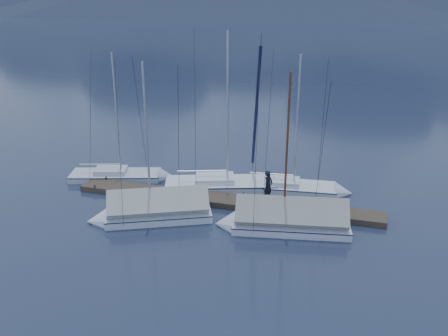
# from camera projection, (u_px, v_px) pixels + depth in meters

# --- Properties ---
(ground) EXTENTS (1000.00, 1000.00, 0.00)m
(ground) POSITION_uv_depth(u_px,v_px,m) (214.00, 218.00, 25.74)
(ground) COLOR #171F34
(ground) RESTS_ON ground
(dock) EXTENTS (18.00, 1.50, 0.54)m
(dock) POSITION_uv_depth(u_px,v_px,m) (224.00, 202.00, 27.50)
(dock) COLOR #382D23
(dock) RESTS_ON ground
(mooring_posts) EXTENTS (15.12, 1.52, 0.35)m
(mooring_posts) POSITION_uv_depth(u_px,v_px,m) (216.00, 197.00, 27.55)
(mooring_posts) COLOR #382D23
(mooring_posts) RESTS_ON ground
(sailboat_open_left) EXTENTS (7.04, 3.76, 8.97)m
(sailboat_open_left) POSITION_uv_depth(u_px,v_px,m) (129.00, 176.00, 31.11)
(sailboat_open_left) COLOR silver
(sailboat_open_left) RESTS_ON ground
(sailboat_open_mid) EXTENTS (8.24, 4.59, 10.50)m
(sailboat_open_mid) POSITION_uv_depth(u_px,v_px,m) (236.00, 185.00, 29.59)
(sailboat_open_mid) COLOR silver
(sailboat_open_mid) RESTS_ON ground
(sailboat_open_right) EXTENTS (7.05, 2.96, 9.12)m
(sailboat_open_right) POSITION_uv_depth(u_px,v_px,m) (301.00, 189.00, 29.11)
(sailboat_open_right) COLOR silver
(sailboat_open_right) RESTS_ON ground
(sailboat_covered_near) EXTENTS (7.19, 3.34, 9.02)m
(sailboat_covered_near) POSITION_uv_depth(u_px,v_px,m) (281.00, 221.00, 24.45)
(sailboat_covered_near) COLOR silver
(sailboat_covered_near) RESTS_ON ground
(sailboat_covered_far) EXTENTS (6.84, 4.55, 9.29)m
(sailboat_covered_far) POSITION_uv_depth(u_px,v_px,m) (149.00, 212.00, 25.45)
(sailboat_covered_far) COLOR silver
(sailboat_covered_far) RESTS_ON ground
(person) EXTENTS (0.64, 0.77, 1.79)m
(person) POSITION_uv_depth(u_px,v_px,m) (268.00, 186.00, 26.82)
(person) COLOR black
(person) RESTS_ON dock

